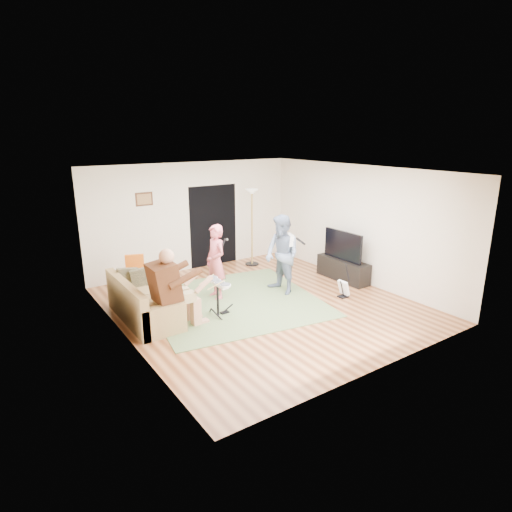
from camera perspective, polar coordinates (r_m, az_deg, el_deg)
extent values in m
plane|color=brown|center=(8.80, 0.76, -6.50)|extent=(6.00, 6.00, 0.00)
plane|color=white|center=(8.15, 0.83, 11.30)|extent=(6.00, 6.00, 0.00)
plane|color=brown|center=(7.34, -17.96, 0.85)|extent=(0.00, 2.05, 2.05)
plane|color=black|center=(11.20, -5.70, 4.03)|extent=(2.10, 0.00, 2.10)
cube|color=#3F2314|center=(10.33, -14.69, 7.35)|extent=(0.42, 0.03, 0.32)
cube|color=#5A7346|center=(8.96, -3.00, -6.03)|extent=(3.82, 3.77, 0.02)
cube|color=#9C7E4E|center=(8.37, -14.55, -6.83)|extent=(0.80, 1.60, 0.39)
cube|color=#9C7E4E|center=(8.20, -16.87, -5.98)|extent=(0.15, 1.97, 0.80)
cube|color=#9C7E4E|center=(9.13, -16.52, -4.45)|extent=(0.80, 0.19, 0.56)
cube|color=#9C7E4E|center=(7.56, -12.23, -8.51)|extent=(0.80, 0.19, 0.56)
cube|color=#4E2A16|center=(7.60, -12.16, -3.44)|extent=(0.41, 0.54, 0.68)
sphere|color=tan|center=(7.48, -11.85, -0.06)|extent=(0.27, 0.27, 0.27)
cylinder|color=black|center=(8.21, -5.12, -5.73)|extent=(0.05, 0.05, 0.64)
cube|color=white|center=(8.10, -5.17, -3.70)|extent=(0.12, 0.64, 0.04)
imported|color=#D55C6C|center=(8.94, -5.38, -0.80)|extent=(0.38, 0.58, 1.58)
imported|color=slate|center=(9.19, 3.49, 0.15)|extent=(0.68, 0.86, 1.72)
cube|color=black|center=(9.37, 11.54, -5.31)|extent=(0.21, 0.17, 0.03)
cube|color=white|center=(9.30, 11.60, -4.16)|extent=(0.16, 0.24, 0.32)
cylinder|color=black|center=(9.25, 12.08, -2.16)|extent=(0.17, 0.04, 0.42)
cylinder|color=black|center=(11.40, -0.53, -1.06)|extent=(0.36, 0.36, 0.03)
cylinder|color=#A98748|center=(11.15, -0.54, 3.63)|extent=(0.05, 0.05, 1.90)
cone|color=white|center=(10.98, -0.56, 8.57)|extent=(0.32, 0.32, 0.13)
cube|color=#D5C18A|center=(9.22, -15.74, -3.20)|extent=(0.51, 0.51, 0.04)
cube|color=orange|center=(9.29, -16.25, -1.06)|extent=(0.38, 0.20, 0.40)
cube|color=black|center=(10.39, 11.52, -1.76)|extent=(0.40, 1.40, 0.50)
cube|color=black|center=(10.19, 11.51, 1.40)|extent=(0.06, 1.14, 0.68)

